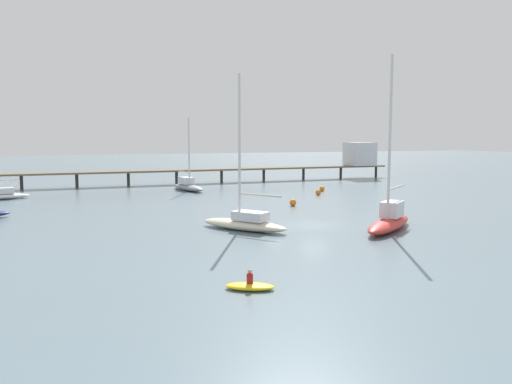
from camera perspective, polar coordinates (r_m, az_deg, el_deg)
The scene contains 10 objects.
ground_plane at distance 47.75m, azimuth 6.52°, elevation -3.74°, with size 400.00×400.00×0.00m, color slate.
pier at distance 96.34m, azimuth 4.76°, elevation 3.59°, with size 75.90×5.25×7.11m.
sailboat_cream at distance 44.83m, azimuth -1.27°, elevation -3.31°, with size 7.14×8.41×13.75m.
sailboat_gray at distance 78.20m, azimuth -7.72°, elevation 0.75°, with size 4.18×9.35×11.12m.
sailboat_white at distance 74.68m, azimuth -27.01°, elevation -0.23°, with size 7.71×3.38×10.64m.
sailboat_red at distance 46.46m, azimuth 14.88°, elevation -2.96°, with size 9.11×8.01×15.25m.
dinghy_yellow at distance 27.87m, azimuth -0.70°, elevation -10.57°, with size 2.95×2.30×1.14m.
mooring_buoy_near at distance 72.02m, azimuth 7.05°, elevation -0.04°, with size 0.80×0.80×0.80m, color orange.
mooring_buoy_outer at distance 77.12m, azimuth 7.48°, elevation 0.37°, with size 0.80×0.80×0.80m, color orange.
mooring_buoy_inner at distance 60.48m, azimuth 4.21°, elevation -1.20°, with size 0.83×0.83×0.83m, color orange.
Camera 1 is at (-21.12, -42.01, 8.30)m, focal length 35.34 mm.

